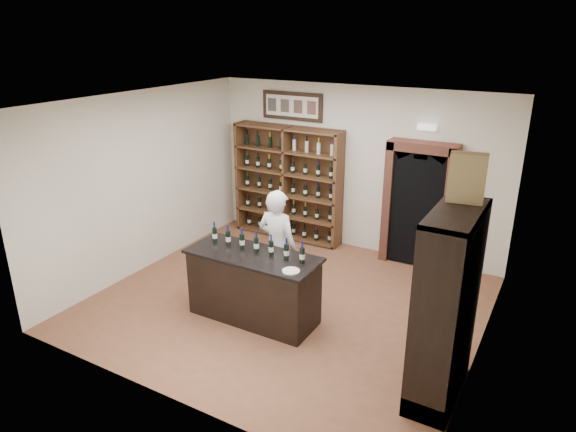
% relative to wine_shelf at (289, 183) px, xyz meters
% --- Properties ---
extents(floor, '(5.50, 5.50, 0.00)m').
position_rel_wine_shelf_xyz_m(floor, '(1.30, -2.33, -1.10)').
color(floor, brown).
rests_on(floor, ground).
extents(ceiling, '(5.50, 5.50, 0.00)m').
position_rel_wine_shelf_xyz_m(ceiling, '(1.30, -2.33, 1.90)').
color(ceiling, white).
rests_on(ceiling, wall_back).
extents(wall_back, '(5.50, 0.04, 3.00)m').
position_rel_wine_shelf_xyz_m(wall_back, '(1.30, 0.17, 0.40)').
color(wall_back, beige).
rests_on(wall_back, ground).
extents(wall_left, '(0.04, 5.00, 3.00)m').
position_rel_wine_shelf_xyz_m(wall_left, '(-1.45, -2.33, 0.40)').
color(wall_left, beige).
rests_on(wall_left, ground).
extents(wall_right, '(0.04, 5.00, 3.00)m').
position_rel_wine_shelf_xyz_m(wall_right, '(4.05, -2.33, 0.40)').
color(wall_right, beige).
rests_on(wall_right, ground).
extents(wine_shelf, '(2.20, 0.38, 2.20)m').
position_rel_wine_shelf_xyz_m(wine_shelf, '(0.00, 0.00, 0.00)').
color(wine_shelf, '#56321D').
rests_on(wine_shelf, ground).
extents(framed_picture, '(1.25, 0.04, 0.52)m').
position_rel_wine_shelf_xyz_m(framed_picture, '(0.00, 0.14, 1.45)').
color(framed_picture, black).
rests_on(framed_picture, wall_back).
extents(arched_doorway, '(1.17, 0.35, 2.17)m').
position_rel_wine_shelf_xyz_m(arched_doorway, '(2.55, -0.00, 0.04)').
color(arched_doorway, black).
rests_on(arched_doorway, ground).
extents(emergency_light, '(0.30, 0.10, 0.10)m').
position_rel_wine_shelf_xyz_m(emergency_light, '(2.55, 0.09, 1.30)').
color(emergency_light, white).
rests_on(emergency_light, wall_back).
extents(tasting_counter, '(1.88, 0.78, 1.00)m').
position_rel_wine_shelf_xyz_m(tasting_counter, '(1.10, -2.93, -0.61)').
color(tasting_counter, black).
rests_on(tasting_counter, ground).
extents(counter_bottle_0, '(0.07, 0.07, 0.30)m').
position_rel_wine_shelf_xyz_m(counter_bottle_0, '(0.38, -2.83, 0.01)').
color(counter_bottle_0, black).
rests_on(counter_bottle_0, tasting_counter).
extents(counter_bottle_1, '(0.07, 0.07, 0.30)m').
position_rel_wine_shelf_xyz_m(counter_bottle_1, '(0.62, -2.83, 0.01)').
color(counter_bottle_1, black).
rests_on(counter_bottle_1, tasting_counter).
extents(counter_bottle_2, '(0.07, 0.07, 0.30)m').
position_rel_wine_shelf_xyz_m(counter_bottle_2, '(0.86, -2.83, 0.01)').
color(counter_bottle_2, black).
rests_on(counter_bottle_2, tasting_counter).
extents(counter_bottle_3, '(0.07, 0.07, 0.30)m').
position_rel_wine_shelf_xyz_m(counter_bottle_3, '(1.10, -2.83, 0.01)').
color(counter_bottle_3, black).
rests_on(counter_bottle_3, tasting_counter).
extents(counter_bottle_4, '(0.07, 0.07, 0.30)m').
position_rel_wine_shelf_xyz_m(counter_bottle_4, '(1.34, -2.83, 0.01)').
color(counter_bottle_4, black).
rests_on(counter_bottle_4, tasting_counter).
extents(counter_bottle_5, '(0.07, 0.07, 0.30)m').
position_rel_wine_shelf_xyz_m(counter_bottle_5, '(1.58, -2.83, 0.01)').
color(counter_bottle_5, black).
rests_on(counter_bottle_5, tasting_counter).
extents(counter_bottle_6, '(0.07, 0.07, 0.30)m').
position_rel_wine_shelf_xyz_m(counter_bottle_6, '(1.82, -2.83, 0.01)').
color(counter_bottle_6, black).
rests_on(counter_bottle_6, tasting_counter).
extents(side_cabinet, '(0.48, 1.20, 2.20)m').
position_rel_wine_shelf_xyz_m(side_cabinet, '(3.82, -3.23, -0.35)').
color(side_cabinet, black).
rests_on(side_cabinet, ground).
extents(shopkeeper, '(0.66, 0.45, 1.76)m').
position_rel_wine_shelf_xyz_m(shopkeeper, '(1.13, -2.31, -0.22)').
color(shopkeeper, silver).
rests_on(shopkeeper, ground).
extents(plate, '(0.23, 0.23, 0.02)m').
position_rel_wine_shelf_xyz_m(plate, '(1.82, -3.14, -0.09)').
color(plate, beige).
rests_on(plate, tasting_counter).
extents(wine_crate, '(0.39, 0.21, 0.53)m').
position_rel_wine_shelf_xyz_m(wine_crate, '(3.78, -2.91, 1.36)').
color(wine_crate, tan).
rests_on(wine_crate, side_cabinet).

